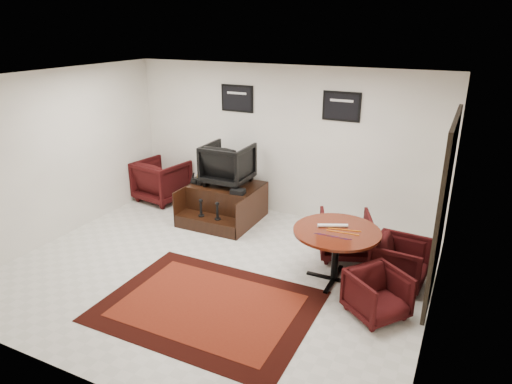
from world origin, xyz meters
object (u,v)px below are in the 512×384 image
shine_chair (228,162)px  table_chair_window (400,260)px  armchair_side (162,178)px  table_chair_back (345,233)px  shine_podium (225,203)px  table_chair_corner (378,292)px  meeting_table (337,236)px

shine_chair → table_chair_window: (3.33, -1.06, -0.71)m
armchair_side → table_chair_back: size_ratio=1.20×
shine_podium → table_chair_corner: size_ratio=1.97×
shine_podium → table_chair_back: (2.41, -0.46, 0.09)m
table_chair_window → table_chair_corner: bearing=176.7°
table_chair_back → table_chair_corner: 1.59m
shine_podium → table_chair_window: table_chair_window is taller
shine_podium → table_chair_window: (3.33, -0.92, 0.06)m
table_chair_back → meeting_table: bearing=74.5°
armchair_side → table_chair_back: (4.06, -0.74, -0.08)m
shine_chair → table_chair_back: (2.41, -0.59, -0.68)m
shine_podium → meeting_table: 2.82m
shine_podium → armchair_side: bearing=170.3°
meeting_table → table_chair_back: bearing=95.7°
armchair_side → table_chair_window: 5.13m
shine_chair → table_chair_window: 3.57m
table_chair_window → table_chair_corner: 0.92m
shine_chair → meeting_table: size_ratio=0.69×
table_chair_back → shine_chair: bearing=-35.0°
shine_podium → table_chair_back: 2.46m
armchair_side → shine_podium: bearing=179.4°
shine_podium → meeting_table: bearing=-26.7°
shine_podium → armchair_side: armchair_side is taller
table_chair_back → table_chair_corner: table_chair_back is taller
shine_podium → table_chair_corner: (3.21, -1.84, 0.03)m
table_chair_back → shine_podium: bearing=-31.9°
table_chair_corner → armchair_side: bearing=104.4°
armchair_side → table_chair_window: bearing=175.5°
armchair_side → table_chair_corner: bearing=165.6°
meeting_table → table_chair_corner: bearing=-39.0°
meeting_table → table_chair_window: bearing=21.5°
shine_chair → table_chair_back: 2.58m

